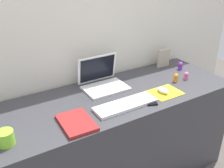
% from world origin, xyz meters
% --- Properties ---
extents(back_wall, '(2.99, 0.05, 1.55)m').
position_xyz_m(back_wall, '(0.00, 0.34, 0.77)').
color(back_wall, silver).
rests_on(back_wall, ground_plane).
extents(desk, '(1.79, 0.61, 0.74)m').
position_xyz_m(desk, '(0.00, 0.00, 0.37)').
color(desk, '#38383D').
rests_on(desk, ground_plane).
extents(laptop, '(0.30, 0.25, 0.21)m').
position_xyz_m(laptop, '(0.03, 0.17, 0.79)').
color(laptop, white).
rests_on(laptop, desk).
extents(keyboard, '(0.41, 0.13, 0.02)m').
position_xyz_m(keyboard, '(0.02, -0.15, 0.75)').
color(keyboard, white).
rests_on(keyboard, desk).
extents(mousepad, '(0.21, 0.17, 0.00)m').
position_xyz_m(mousepad, '(0.35, -0.15, 0.74)').
color(mousepad, yellow).
rests_on(mousepad, desk).
extents(mouse, '(0.06, 0.10, 0.03)m').
position_xyz_m(mouse, '(0.33, -0.14, 0.76)').
color(mouse, white).
rests_on(mouse, mousepad).
extents(cell_phone, '(0.10, 0.14, 0.01)m').
position_xyz_m(cell_phone, '(0.19, -0.18, 0.74)').
color(cell_phone, black).
rests_on(cell_phone, desk).
extents(notebook_pad, '(0.18, 0.25, 0.02)m').
position_xyz_m(notebook_pad, '(-0.32, -0.17, 0.75)').
color(notebook_pad, maroon).
rests_on(notebook_pad, desk).
extents(picture_frame, '(0.12, 0.02, 0.15)m').
position_xyz_m(picture_frame, '(0.65, 0.22, 0.81)').
color(picture_frame, '#B2A58C').
rests_on(picture_frame, desk).
extents(coffee_mug, '(0.08, 0.08, 0.08)m').
position_xyz_m(coffee_mug, '(-0.69, -0.15, 0.78)').
color(coffee_mug, '#8CDB33').
rests_on(coffee_mug, desk).
extents(toy_figurine_purple, '(0.04, 0.04, 0.06)m').
position_xyz_m(toy_figurine_purple, '(0.73, 0.10, 0.77)').
color(toy_figurine_purple, purple).
rests_on(toy_figurine_purple, desk).
extents(toy_figurine_orange, '(0.03, 0.03, 0.06)m').
position_xyz_m(toy_figurine_orange, '(0.53, -0.05, 0.77)').
color(toy_figurine_orange, orange).
rests_on(toy_figurine_orange, desk).
extents(toy_figurine_pink, '(0.03, 0.03, 0.06)m').
position_xyz_m(toy_figurine_pink, '(0.63, -0.06, 0.77)').
color(toy_figurine_pink, pink).
rests_on(toy_figurine_pink, desk).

